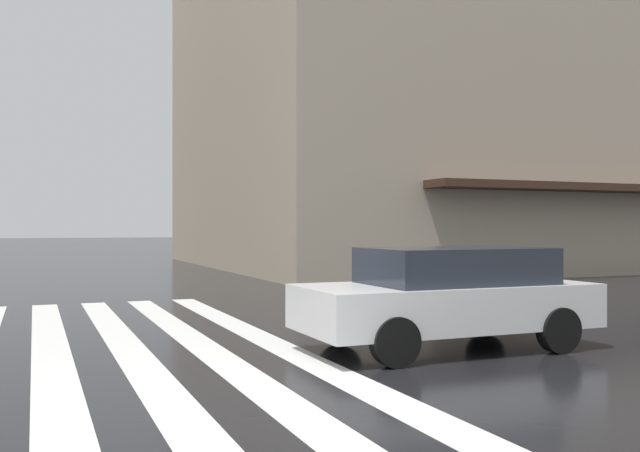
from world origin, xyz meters
The scene contains 4 objects.
ground_plane centered at (0.00, 0.00, 0.00)m, with size 220.00×220.00×0.00m, color black.
zebra_crossing centered at (4.00, 1.33, 0.00)m, with size 13.00×5.50×0.01m.
haussmann_block_corner centered at (21.90, -18.47, 12.70)m, with size 20.00×27.38×25.94m.
car_white centered at (2.50, -3.28, 0.76)m, with size 1.85×4.10×1.41m.
Camera 1 is at (-5.68, 2.05, 1.70)m, focal length 38.82 mm.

